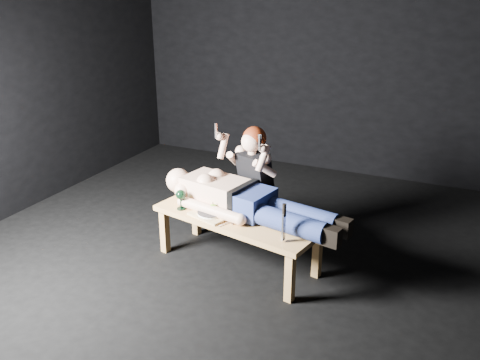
{
  "coord_description": "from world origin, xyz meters",
  "views": [
    {
      "loc": [
        1.64,
        -3.57,
        2.24
      ],
      "look_at": [
        0.04,
        -0.1,
        0.75
      ],
      "focal_mm": 37.72,
      "sensor_mm": 36.0,
      "label": 1
    }
  ],
  "objects_px": {
    "lying_man": "(248,198)",
    "serving_tray": "(211,215)",
    "kneeling_woman": "(260,184)",
    "carving_knife": "(284,223)",
    "table": "(238,240)",
    "goblet": "(181,200)"
  },
  "relations": [
    {
      "from": "carving_knife",
      "to": "serving_tray",
      "type": "bearing_deg",
      "value": 177.87
    },
    {
      "from": "lying_man",
      "to": "goblet",
      "type": "bearing_deg",
      "value": -153.12
    },
    {
      "from": "serving_tray",
      "to": "carving_knife",
      "type": "bearing_deg",
      "value": -13.38
    },
    {
      "from": "lying_man",
      "to": "carving_knife",
      "type": "distance_m",
      "value": 0.55
    },
    {
      "from": "table",
      "to": "goblet",
      "type": "bearing_deg",
      "value": -159.26
    },
    {
      "from": "goblet",
      "to": "kneeling_woman",
      "type": "bearing_deg",
      "value": 46.74
    },
    {
      "from": "kneeling_woman",
      "to": "carving_knife",
      "type": "distance_m",
      "value": 0.87
    },
    {
      "from": "lying_man",
      "to": "kneeling_woman",
      "type": "xyz_separation_m",
      "value": [
        -0.05,
        0.38,
        -0.02
      ]
    },
    {
      "from": "lying_man",
      "to": "kneeling_woman",
      "type": "height_order",
      "value": "kneeling_woman"
    },
    {
      "from": "lying_man",
      "to": "serving_tray",
      "type": "relative_size",
      "value": 4.8
    },
    {
      "from": "kneeling_woman",
      "to": "lying_man",
      "type": "bearing_deg",
      "value": -63.41
    },
    {
      "from": "table",
      "to": "kneeling_woman",
      "type": "height_order",
      "value": "kneeling_woman"
    },
    {
      "from": "kneeling_woman",
      "to": "table",
      "type": "bearing_deg",
      "value": -72.58
    },
    {
      "from": "kneeling_woman",
      "to": "goblet",
      "type": "height_order",
      "value": "kneeling_woman"
    },
    {
      "from": "lying_man",
      "to": "serving_tray",
      "type": "xyz_separation_m",
      "value": [
        -0.26,
        -0.17,
        -0.14
      ]
    },
    {
      "from": "lying_man",
      "to": "table",
      "type": "bearing_deg",
      "value": -119.72
    },
    {
      "from": "kneeling_woman",
      "to": "serving_tray",
      "type": "distance_m",
      "value": 0.6
    },
    {
      "from": "serving_tray",
      "to": "goblet",
      "type": "height_order",
      "value": "goblet"
    },
    {
      "from": "table",
      "to": "serving_tray",
      "type": "distance_m",
      "value": 0.32
    },
    {
      "from": "table",
      "to": "serving_tray",
      "type": "bearing_deg",
      "value": -142.86
    },
    {
      "from": "kneeling_woman",
      "to": "serving_tray",
      "type": "xyz_separation_m",
      "value": [
        -0.21,
        -0.55,
        -0.12
      ]
    },
    {
      "from": "table",
      "to": "lying_man",
      "type": "bearing_deg",
      "value": 60.28
    }
  ]
}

